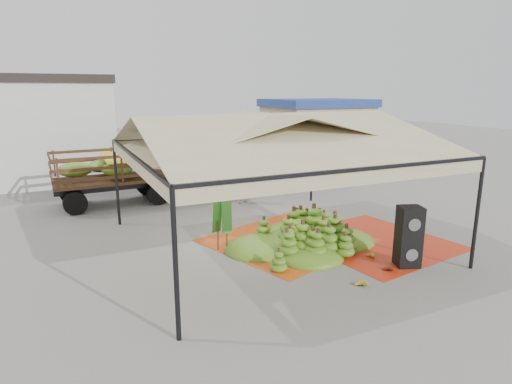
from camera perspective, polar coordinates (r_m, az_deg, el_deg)
name	(u,v)px	position (r m, az deg, el deg)	size (l,w,h in m)	color
ground	(270,243)	(13.47, 1.94, -6.82)	(90.00, 90.00, 0.00)	slate
canopy_tent	(271,137)	(12.71, 2.06, 7.28)	(8.10, 8.10, 4.00)	black
building_tan	(316,130)	(29.03, 8.02, 8.18)	(6.30, 5.30, 4.10)	tan
tarp_left	(287,240)	(13.71, 4.16, -6.45)	(4.39, 4.18, 0.01)	#D85114
tarp_right	(373,242)	(14.06, 15.30, -6.40)	(4.14, 4.35, 0.01)	red
banana_heap	(306,230)	(13.11, 6.63, -5.03)	(4.94, 4.06, 1.06)	#406E16
hand_yellow_a	(369,255)	(12.70, 14.81, -8.10)	(0.42, 0.34, 0.19)	gold
hand_yellow_b	(361,284)	(10.85, 13.80, -11.80)	(0.46, 0.38, 0.21)	gold
hand_red_a	(418,248)	(13.72, 20.76, -6.94)	(0.39, 0.32, 0.18)	#572E14
hand_red_b	(387,269)	(11.89, 17.12, -9.75)	(0.42, 0.35, 0.19)	#572413
hand_green	(272,265)	(11.56, 2.18, -9.75)	(0.48, 0.40, 0.22)	#517B19
hanging_bunches	(273,162)	(12.41, 2.27, 3.96)	(3.24, 0.24, 0.20)	#447718
speaker_stack	(409,237)	(12.21, 19.69, -5.64)	(0.75, 0.70, 1.67)	black
banana_leaves	(224,250)	(12.97, -4.31, -7.66)	(0.96, 1.36, 3.70)	#296D1D
vendor	(242,180)	(17.94, -1.90, 1.61)	(0.72, 0.47, 1.98)	gray
truck_left	(144,168)	(18.94, -14.70, 3.12)	(6.79, 2.60, 2.30)	#472C17
truck_right	(305,154)	(22.47, 6.51, 5.11)	(6.86, 2.46, 2.35)	#4D2C19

